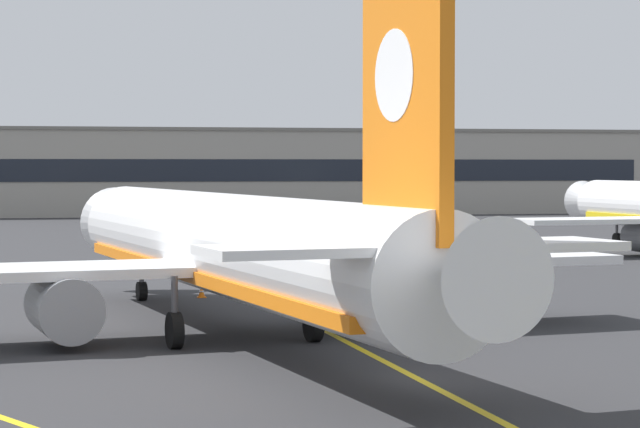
# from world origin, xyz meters

# --- Properties ---
(ground_plane) EXTENTS (400.00, 400.00, 0.00)m
(ground_plane) POSITION_xyz_m (0.00, 0.00, 0.00)
(ground_plane) COLOR #2D2D30
(taxiway_centreline) EXTENTS (5.26, 179.94, 0.01)m
(taxiway_centreline) POSITION_xyz_m (0.00, 30.00, 0.00)
(taxiway_centreline) COLOR yellow
(taxiway_centreline) RESTS_ON ground
(airliner_foreground) EXTENTS (32.36, 41.41, 11.65)m
(airliner_foreground) POSITION_xyz_m (-3.43, 10.47, 3.37)
(airliner_foreground) COLOR white
(airliner_foreground) RESTS_ON ground
(safety_cone_by_nose_gear) EXTENTS (0.44, 0.44, 0.55)m
(safety_cone_by_nose_gear) POSITION_xyz_m (-2.67, 25.77, 0.26)
(safety_cone_by_nose_gear) COLOR orange
(safety_cone_by_nose_gear) RESTS_ON ground
(terminal_building) EXTENTS (129.56, 12.40, 11.25)m
(terminal_building) POSITION_xyz_m (5.94, 131.80, 5.63)
(terminal_building) COLOR #9E998E
(terminal_building) RESTS_ON ground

